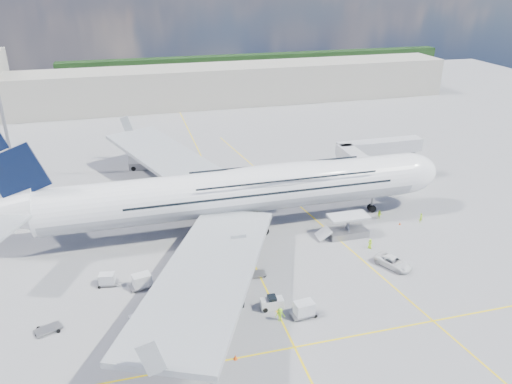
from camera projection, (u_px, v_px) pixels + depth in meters
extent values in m
plane|color=gray|center=(251.00, 259.00, 75.33)|extent=(300.00, 300.00, 0.00)
cube|color=yellow|center=(251.00, 259.00, 75.33)|extent=(0.25, 220.00, 0.01)
cube|color=yellow|center=(295.00, 347.00, 57.70)|extent=(120.00, 0.25, 0.01)
cube|color=yellow|center=(314.00, 218.00, 87.45)|extent=(14.16, 99.06, 0.01)
cylinder|color=white|center=(236.00, 192.00, 81.36)|extent=(62.00, 7.20, 7.20)
cylinder|color=#9EA0A5|center=(236.00, 192.00, 81.42)|extent=(60.76, 7.13, 7.13)
ellipsoid|color=white|center=(283.00, 176.00, 82.44)|extent=(36.00, 6.84, 3.76)
ellipsoid|color=white|center=(406.00, 173.00, 88.69)|extent=(11.52, 7.20, 7.20)
ellipsoid|color=black|center=(422.00, 168.00, 89.21)|extent=(3.84, 4.16, 1.44)
cube|color=black|center=(1.00, 154.00, 69.52)|extent=(11.02, 0.46, 14.61)
cube|color=#999EA3|center=(173.00, 161.00, 97.59)|extent=(25.49, 39.15, 3.35)
cube|color=#999EA3|center=(209.00, 270.00, 62.34)|extent=(25.49, 39.15, 3.35)
cylinder|color=#B7BABF|center=(206.00, 184.00, 93.14)|extent=(5.20, 3.50, 3.50)
cylinder|color=#B7BABF|center=(175.00, 167.00, 101.33)|extent=(5.20, 3.50, 3.50)
cylinder|color=#B7BABF|center=(235.00, 251.00, 71.11)|extent=(5.20, 3.50, 3.50)
cylinder|color=#B7BABF|center=(218.00, 299.00, 60.79)|extent=(5.20, 3.50, 3.50)
cylinder|color=gray|center=(372.00, 200.00, 89.15)|extent=(0.44, 0.44, 3.80)
cylinder|color=black|center=(372.00, 208.00, 89.79)|extent=(1.30, 0.90, 1.30)
cylinder|color=gray|center=(236.00, 217.00, 83.24)|extent=(0.56, 0.56, 3.80)
cylinder|color=black|center=(232.00, 216.00, 86.66)|extent=(1.50, 0.90, 1.50)
cube|color=#B7B7BC|center=(354.00, 158.00, 94.73)|extent=(3.00, 10.00, 2.60)
cube|color=#B7B7BC|center=(379.00, 147.00, 101.02)|extent=(18.00, 3.00, 2.60)
cylinder|color=gray|center=(355.00, 169.00, 99.30)|extent=(0.80, 0.80, 7.10)
cylinder|color=black|center=(354.00, 184.00, 100.56)|extent=(0.90, 0.80, 0.90)
cylinder|color=gray|center=(412.00, 159.00, 104.37)|extent=(1.00, 1.00, 7.10)
cube|color=gray|center=(410.00, 173.00, 105.65)|extent=(2.00, 2.00, 0.80)
cylinder|color=#B7B7BC|center=(363.00, 165.00, 91.38)|extent=(3.60, 3.60, 2.80)
cube|color=silver|center=(349.00, 216.00, 80.47)|extent=(6.50, 3.20, 0.35)
cube|color=gray|center=(347.00, 232.00, 81.68)|extent=(6.50, 3.20, 1.10)
cube|color=gray|center=(348.00, 224.00, 81.06)|extent=(0.22, 1.99, 3.00)
cylinder|color=black|center=(335.00, 239.00, 80.09)|extent=(0.70, 0.30, 0.70)
cube|color=silver|center=(323.00, 233.00, 80.50)|extent=(2.16, 2.60, 1.60)
cylinder|color=gray|center=(3.00, 118.00, 100.43)|extent=(0.70, 0.70, 25.00)
cube|color=#B2AD9E|center=(176.00, 87.00, 156.61)|extent=(180.00, 16.00, 12.00)
cube|color=#193814|center=(260.00, 64.00, 206.54)|extent=(160.00, 6.00, 8.00)
cube|color=gray|center=(142.00, 285.00, 68.32)|extent=(3.61, 2.45, 0.20)
cylinder|color=black|center=(133.00, 290.00, 67.48)|extent=(0.48, 0.20, 0.48)
cylinder|color=black|center=(152.00, 282.00, 69.27)|extent=(0.48, 0.20, 0.48)
cube|color=silver|center=(142.00, 280.00, 67.96)|extent=(2.73, 2.15, 1.65)
cube|color=gray|center=(108.00, 283.00, 68.92)|extent=(3.03, 1.96, 0.17)
cylinder|color=black|center=(99.00, 287.00, 68.21)|extent=(0.41, 0.17, 0.41)
cylinder|color=black|center=(116.00, 280.00, 69.73)|extent=(0.41, 0.17, 0.41)
cube|color=silver|center=(107.00, 278.00, 68.62)|extent=(2.27, 1.74, 1.40)
cube|color=gray|center=(140.00, 326.00, 60.64)|extent=(3.29, 2.41, 0.18)
cylinder|color=black|center=(130.00, 331.00, 59.90)|extent=(0.43, 0.18, 0.43)
cylinder|color=black|center=(149.00, 322.00, 61.49)|extent=(0.43, 0.18, 0.43)
cube|color=silver|center=(139.00, 321.00, 60.32)|extent=(2.51, 2.07, 1.47)
cube|color=gray|center=(48.00, 329.00, 60.11)|extent=(3.40, 2.69, 0.18)
cylinder|color=black|center=(37.00, 335.00, 59.35)|extent=(0.44, 0.18, 0.44)
cylinder|color=black|center=(59.00, 325.00, 60.98)|extent=(0.44, 0.18, 0.44)
cube|color=gray|center=(304.00, 314.00, 62.71)|extent=(3.46, 2.10, 0.20)
cylinder|color=black|center=(296.00, 320.00, 61.87)|extent=(0.48, 0.20, 0.48)
cylinder|color=black|center=(312.00, 310.00, 63.66)|extent=(0.48, 0.20, 0.48)
cube|color=silver|center=(304.00, 308.00, 62.35)|extent=(2.58, 1.90, 1.65)
cube|color=gray|center=(255.00, 274.00, 70.91)|extent=(3.24, 1.81, 0.19)
cylinder|color=black|center=(247.00, 278.00, 70.11)|extent=(0.47, 0.19, 0.47)
cylinder|color=black|center=(262.00, 271.00, 71.83)|extent=(0.47, 0.19, 0.47)
cube|color=silver|center=(272.00, 304.00, 64.04)|extent=(2.99, 1.50, 1.36)
cube|color=black|center=(272.00, 298.00, 63.69)|extent=(1.11, 1.31, 0.52)
cylinder|color=black|center=(265.00, 310.00, 63.44)|extent=(0.67, 0.26, 0.67)
cylinder|color=black|center=(278.00, 302.00, 64.95)|extent=(0.67, 0.26, 0.67)
cube|color=gray|center=(182.00, 185.00, 98.66)|extent=(6.26, 3.69, 1.81)
cube|color=silver|center=(178.00, 177.00, 97.80)|extent=(4.80, 3.36, 1.99)
cube|color=silver|center=(193.00, 180.00, 98.86)|extent=(2.13, 2.45, 1.45)
cube|color=black|center=(196.00, 179.00, 98.93)|extent=(0.62, 1.78, 0.82)
cylinder|color=black|center=(193.00, 188.00, 98.38)|extent=(1.00, 0.32, 1.00)
cylinder|color=black|center=(171.00, 186.00, 99.27)|extent=(1.00, 0.32, 1.00)
cube|color=#E44B0C|center=(178.00, 180.00, 98.06)|extent=(4.85, 3.41, 0.45)
cube|color=gray|center=(143.00, 165.00, 108.85)|extent=(6.24, 3.19, 1.83)
cube|color=silver|center=(139.00, 158.00, 107.98)|extent=(4.72, 3.01, 2.01)
cube|color=silver|center=(154.00, 160.00, 109.05)|extent=(1.99, 2.36, 1.46)
cube|color=black|center=(156.00, 159.00, 109.13)|extent=(0.45, 1.83, 0.82)
cylinder|color=black|center=(153.00, 167.00, 108.56)|extent=(1.01, 0.32, 1.01)
cylinder|color=black|center=(134.00, 166.00, 109.47)|extent=(1.01, 0.32, 1.01)
imported|color=white|center=(393.00, 262.00, 72.99)|extent=(4.83, 6.10, 1.54)
imported|color=#A5E217|center=(421.00, 218.00, 85.79)|extent=(0.73, 0.61, 1.72)
imported|color=#C6FF1A|center=(380.00, 215.00, 87.08)|extent=(0.94, 0.89, 1.54)
imported|color=#A5E518|center=(217.00, 293.00, 65.90)|extent=(0.83, 1.07, 1.70)
imported|color=#B5FF1A|center=(370.00, 244.00, 77.77)|extent=(0.90, 0.96, 1.65)
imported|color=#8DDD17|center=(280.00, 315.00, 61.64)|extent=(1.30, 0.86, 1.87)
cone|color=#E44B0C|center=(400.00, 223.00, 85.25)|extent=(0.39, 0.39, 0.50)
cube|color=#E44B0C|center=(400.00, 225.00, 85.35)|extent=(0.34, 0.34, 0.03)
cone|color=#E44B0C|center=(219.00, 209.00, 90.49)|extent=(0.39, 0.39, 0.49)
cube|color=#E44B0C|center=(219.00, 210.00, 90.59)|extent=(0.34, 0.34, 0.03)
cone|color=#E44B0C|center=(114.00, 197.00, 95.23)|extent=(0.38, 0.38, 0.48)
cube|color=#E44B0C|center=(114.00, 198.00, 95.32)|extent=(0.33, 0.33, 0.03)
cone|color=#E44B0C|center=(165.00, 292.00, 66.97)|extent=(0.49, 0.49, 0.63)
cube|color=#E44B0C|center=(165.00, 294.00, 67.09)|extent=(0.43, 0.43, 0.03)
cone|color=#E44B0C|center=(235.00, 357.00, 55.80)|extent=(0.47, 0.47, 0.60)
cube|color=#E44B0C|center=(235.00, 359.00, 55.92)|extent=(0.41, 0.41, 0.03)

